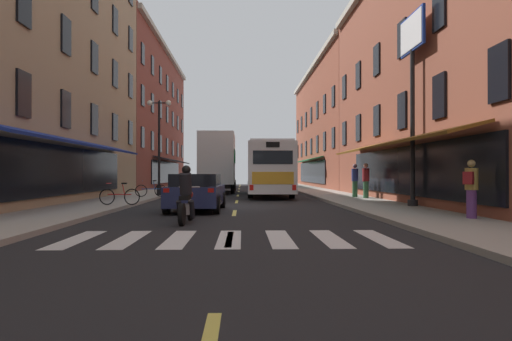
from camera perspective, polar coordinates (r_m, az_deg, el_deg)
The scene contains 18 objects.
ground_plane at distance 20.02m, azimuth -2.53°, elevation -4.59°, with size 34.80×80.00×0.10m, color black.
lane_centre_dashes at distance 19.77m, azimuth -2.54°, elevation -4.49°, with size 0.14×73.90×0.01m.
crosswalk_near at distance 10.07m, azimuth -3.34°, elevation -8.49°, with size 7.10×2.80×0.01m.
sidewalk_left at distance 20.95m, azimuth -18.93°, elevation -4.06°, with size 3.00×80.00×0.14m, color #A39E93.
sidewalk_right at distance 20.79m, azimuth 14.00°, elevation -4.10°, with size 3.00×80.00×0.14m, color #A39E93.
storefront_row_right at distance 23.34m, azimuth 27.30°, elevation 11.46°, with size 9.44×79.90×12.49m.
billboard_sign at distance 19.65m, azimuth 18.94°, elevation 12.53°, with size 0.40×2.39×7.64m.
transit_bus at distance 29.67m, azimuth 1.65°, elevation 0.19°, with size 2.92×12.49×3.27m.
box_truck at distance 33.63m, azimuth -4.72°, elevation 0.88°, with size 2.49×8.26×4.22m.
sedan_near at distance 17.53m, azimuth -7.42°, elevation -2.67°, with size 2.07×4.33×1.40m.
sedan_mid at distance 45.30m, azimuth -4.24°, elevation -1.22°, with size 2.07×4.77×1.48m.
motorcycle_rider at distance 13.25m, azimuth -8.70°, elevation -3.47°, with size 0.62×2.07×1.66m.
bicycle_near at distance 19.46m, azimuth -16.66°, elevation -3.07°, with size 1.71×0.48×0.91m.
bicycle_mid at distance 25.94m, azimuth -12.97°, elevation -2.40°, with size 1.68×0.55×0.91m.
pedestrian_near at distance 14.47m, azimuth 25.28°, elevation -1.91°, with size 0.50×0.49×1.68m.
pedestrian_mid at distance 25.37m, azimuth 12.24°, elevation -1.15°, with size 0.36×0.36×1.80m.
pedestrian_far at distance 24.52m, azimuth 13.55°, elevation -1.16°, with size 0.36×0.36×1.82m.
street_lamp_twin at distance 27.67m, azimuth -12.00°, elevation 3.41°, with size 1.42×0.32×5.62m.
Camera 1 is at (0.28, -19.97, 1.43)m, focal length 32.05 mm.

